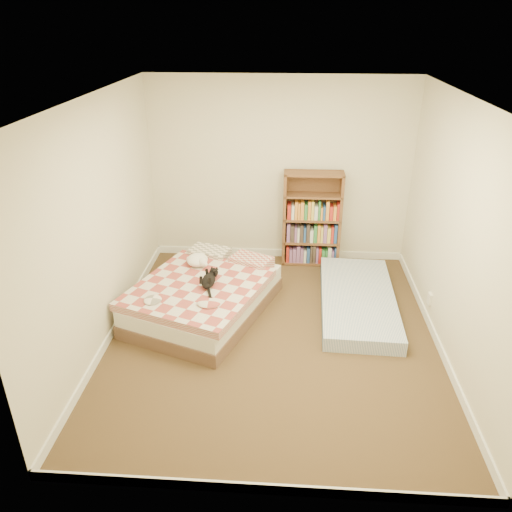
# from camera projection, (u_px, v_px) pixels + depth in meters

# --- Properties ---
(room) EXTENTS (3.51, 4.01, 2.51)m
(room) POSITION_uv_depth(u_px,v_px,m) (275.00, 235.00, 4.92)
(room) COLOR #43331C
(room) RESTS_ON ground
(bed) EXTENTS (1.78, 2.09, 0.47)m
(bed) POSITION_uv_depth(u_px,v_px,m) (205.00, 295.00, 5.81)
(bed) COLOR brown
(bed) RESTS_ON room
(bookshelf) EXTENTS (0.79, 0.26, 1.31)m
(bookshelf) POSITION_uv_depth(u_px,v_px,m) (311.00, 229.00, 6.85)
(bookshelf) COLOR #512F1C
(bookshelf) RESTS_ON room
(floor_mattress) EXTENTS (0.92, 1.92, 0.17)m
(floor_mattress) POSITION_uv_depth(u_px,v_px,m) (358.00, 300.00, 5.95)
(floor_mattress) COLOR #6E8CB8
(floor_mattress) RESTS_ON room
(black_cat) EXTENTS (0.22, 0.56, 0.13)m
(black_cat) POSITION_uv_depth(u_px,v_px,m) (209.00, 279.00, 5.59)
(black_cat) COLOR black
(black_cat) RESTS_ON bed
(white_dog) EXTENTS (0.29, 0.29, 0.14)m
(white_dog) POSITION_uv_depth(u_px,v_px,m) (198.00, 260.00, 5.99)
(white_dog) COLOR white
(white_dog) RESTS_ON bed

